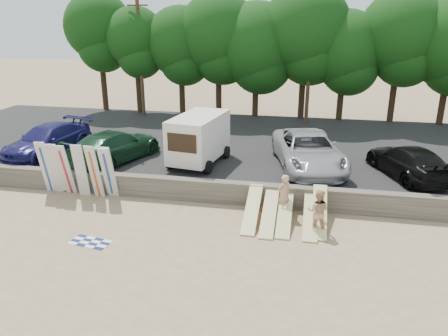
{
  "coord_description": "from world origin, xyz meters",
  "views": [
    {
      "loc": [
        2.08,
        -14.54,
        7.99
      ],
      "look_at": [
        -1.33,
        3.0,
        1.63
      ],
      "focal_mm": 35.0,
      "sensor_mm": 36.0,
      "label": 1
    }
  ],
  "objects": [
    {
      "name": "ground",
      "position": [
        0.0,
        0.0,
        0.0
      ],
      "size": [
        120.0,
        120.0,
        0.0
      ],
      "primitive_type": "plane",
      "color": "tan",
      "rests_on": "ground"
    },
    {
      "name": "seawall",
      "position": [
        0.0,
        3.0,
        0.5
      ],
      "size": [
        44.0,
        0.5,
        1.0
      ],
      "primitive_type": "cube",
      "color": "#6B6356",
      "rests_on": "ground"
    },
    {
      "name": "parking_lot",
      "position": [
        0.0,
        10.5,
        0.35
      ],
      "size": [
        44.0,
        14.5,
        0.7
      ],
      "primitive_type": "cube",
      "color": "#282828",
      "rests_on": "ground"
    },
    {
      "name": "treeline",
      "position": [
        1.09,
        17.56,
        6.34
      ],
      "size": [
        32.76,
        6.29,
        9.31
      ],
      "color": "#382616",
      "rests_on": "parking_lot"
    },
    {
      "name": "utility_poles",
      "position": [
        2.0,
        16.0,
        5.43
      ],
      "size": [
        25.8,
        0.26,
        9.0
      ],
      "color": "#473321",
      "rests_on": "parking_lot"
    },
    {
      "name": "box_trailer",
      "position": [
        -3.22,
        6.06,
        2.1
      ],
      "size": [
        2.73,
        4.18,
        2.49
      ],
      "rotation": [
        0.0,
        0.0,
        -0.16
      ],
      "color": "silver",
      "rests_on": "parking_lot"
    },
    {
      "name": "car_0",
      "position": [
        -11.63,
        5.9,
        1.5
      ],
      "size": [
        3.27,
        5.86,
        1.6
      ],
      "primitive_type": "imported",
      "rotation": [
        0.0,
        0.0,
        -0.19
      ],
      "color": "#17164F",
      "rests_on": "parking_lot"
    },
    {
      "name": "car_1",
      "position": [
        -7.6,
        5.62,
        1.51
      ],
      "size": [
        3.92,
        5.99,
        1.61
      ],
      "primitive_type": "imported",
      "rotation": [
        0.0,
        0.0,
        2.82
      ],
      "color": "#12311F",
      "rests_on": "parking_lot"
    },
    {
      "name": "car_2",
      "position": [
        2.25,
        6.47,
        1.58
      ],
      "size": [
        4.24,
        6.79,
        1.75
      ],
      "primitive_type": "imported",
      "rotation": [
        0.0,
        0.0,
        0.22
      ],
      "color": "#A8A8AD",
      "rests_on": "parking_lot"
    },
    {
      "name": "car_3",
      "position": [
        6.85,
        6.1,
        1.44
      ],
      "size": [
        3.77,
        5.5,
        1.48
      ],
      "primitive_type": "imported",
      "rotation": [
        0.0,
        0.0,
        3.51
      ],
      "color": "black",
      "rests_on": "parking_lot"
    },
    {
      "name": "surfboard_upright_0",
      "position": [
        -9.62,
        2.5,
        1.28
      ],
      "size": [
        0.51,
        0.59,
        2.56
      ],
      "primitive_type": "cube",
      "rotation": [
        0.21,
        0.0,
        0.01
      ],
      "color": "silver",
      "rests_on": "ground"
    },
    {
      "name": "surfboard_upright_1",
      "position": [
        -9.06,
        2.45,
        1.27
      ],
      "size": [
        0.59,
        0.77,
        2.53
      ],
      "primitive_type": "cube",
      "rotation": [
        0.26,
        0.0,
        0.13
      ],
      "color": "silver",
      "rests_on": "ground"
    },
    {
      "name": "surfboard_upright_2",
      "position": [
        -8.57,
        2.4,
        1.26
      ],
      "size": [
        0.53,
        0.8,
        2.51
      ],
      "primitive_type": "cube",
      "rotation": [
        0.28,
        0.0,
        0.04
      ],
      "color": "silver",
      "rests_on": "ground"
    },
    {
      "name": "surfboard_upright_3",
      "position": [
        -7.8,
        2.36,
        1.28
      ],
      "size": [
        0.57,
        0.6,
        2.57
      ],
      "primitive_type": "cube",
      "rotation": [
        0.19,
        0.0,
        0.13
      ],
      "color": "silver",
      "rests_on": "ground"
    },
    {
      "name": "surfboard_upright_4",
      "position": [
        -7.13,
        2.36,
        1.28
      ],
      "size": [
        0.56,
        0.64,
        2.56
      ],
      "primitive_type": "cube",
      "rotation": [
        0.2,
        0.0,
        -0.11
      ],
      "color": "silver",
      "rests_on": "ground"
    },
    {
      "name": "surfboard_upright_5",
      "position": [
        -6.48,
        2.46,
        1.27
      ],
      "size": [
        0.52,
        0.7,
        2.54
      ],
      "primitive_type": "cube",
      "rotation": [
        0.25,
        0.0,
        0.02
      ],
      "color": "silver",
      "rests_on": "ground"
    },
    {
      "name": "surfboard_upright_6",
      "position": [
        -6.52,
        2.44,
        1.25
      ],
      "size": [
        0.57,
        0.86,
        2.5
      ],
      "primitive_type": "cube",
      "rotation": [
        0.3,
        0.0,
        0.08
      ],
      "color": "silver",
      "rests_on": "ground"
    },
    {
      "name": "surfboard_low_0",
      "position": [
        0.13,
        1.48,
        0.51
      ],
      "size": [
        0.56,
        2.86,
        1.03
      ],
      "primitive_type": "cube",
      "rotation": [
        0.33,
        0.0,
        0.0
      ],
      "color": "beige",
      "rests_on": "ground"
    },
    {
      "name": "surfboard_low_1",
      "position": [
        0.84,
        1.36,
        0.45
      ],
      "size": [
        0.56,
        2.9,
        0.91
      ],
      "primitive_type": "cube",
      "rotation": [
        0.28,
        0.0,
        0.0
      ],
      "color": "beige",
      "rests_on": "ground"
    },
    {
      "name": "surfboard_low_2",
      "position": [
        1.45,
        1.49,
        0.41
      ],
      "size": [
        0.56,
        2.92,
        0.83
      ],
      "primitive_type": "cube",
      "rotation": [
        0.26,
        0.0,
        0.0
      ],
      "color": "beige",
      "rests_on": "ground"
    },
    {
      "name": "surfboard_low_3",
      "position": [
        2.47,
        1.45,
        0.44
      ],
      "size": [
        0.56,
        2.9,
        0.89
      ],
      "primitive_type": "cube",
      "rotation": [
        0.28,
        0.0,
        0.0
      ],
      "color": "beige",
      "rests_on": "ground"
    },
    {
      "name": "surfboard_low_4",
      "position": [
        2.81,
        1.58,
        0.59
      ],
      "size": [
        0.56,
        2.81,
        1.18
      ],
      "primitive_type": "cube",
      "rotation": [
        0.38,
        0.0,
        0.0
      ],
      "color": "beige",
      "rests_on": "ground"
    },
    {
      "name": "beachgoer_a",
      "position": [
        1.34,
        2.19,
        0.9
      ],
      "size": [
        0.78,
        0.76,
        1.8
      ],
      "primitive_type": "imported",
      "rotation": [
        0.0,
        0.0,
        3.85
      ],
      "color": "tan",
      "rests_on": "ground"
    },
    {
      "name": "beachgoer_b",
      "position": [
        2.71,
        0.92,
        0.88
      ],
      "size": [
        0.93,
        0.77,
        1.76
      ],
      "primitive_type": "imported",
      "rotation": [
        0.0,
        0.0,
        3.02
      ],
      "color": "tan",
      "rests_on": "ground"
    },
    {
      "name": "cooler",
      "position": [
        1.49,
        2.4,
        0.16
      ],
      "size": [
        0.45,
        0.39,
        0.32
      ],
      "primitive_type": "cube",
      "rotation": [
        0.0,
        0.0,
        -0.27
      ],
      "color": "#268B45",
      "rests_on": "ground"
    },
    {
      "name": "gear_bag",
      "position": [
        0.54,
        2.4,
        0.11
      ],
      "size": [
        0.34,
        0.29,
        0.22
      ],
      "primitive_type": "cube",
      "rotation": [
        0.0,
        0.0,
        0.16
      ],
      "color": "#C75317",
      "rests_on": "ground"
    },
    {
      "name": "beach_towel",
      "position": [
        -5.5,
        -1.49,
        0.01
      ],
      "size": [
        1.72,
        1.72,
        0.0
      ],
      "primitive_type": "plane",
      "rotation": [
        0.0,
        0.0,
        -0.16
      ],
      "color": "white",
      "rests_on": "ground"
    }
  ]
}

